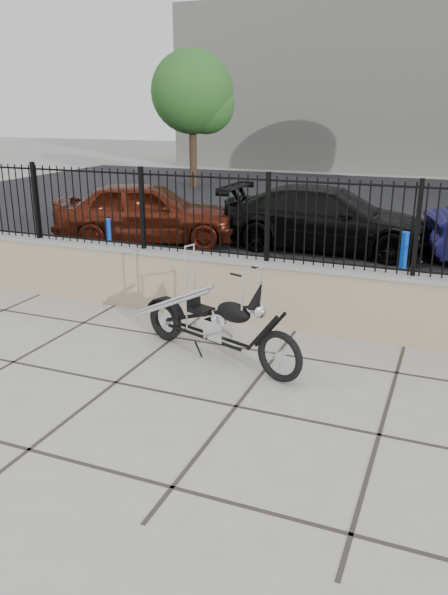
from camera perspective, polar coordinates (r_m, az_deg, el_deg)
ground_plane at (r=6.92m, az=-10.59°, el=-8.23°), size 90.00×90.00×0.00m
parking_lot at (r=18.26m, az=11.03°, el=8.30°), size 30.00×30.00×0.00m
retaining_wall at (r=8.79m, az=-2.07°, el=1.24°), size 14.00×0.36×0.96m
iron_fence at (r=8.54m, az=-2.15°, el=8.18°), size 14.00×0.08×1.20m
background_building at (r=31.86m, az=16.88°, el=19.23°), size 22.00×6.00×8.00m
chopper_motorcycle at (r=7.18m, az=-0.90°, el=-0.69°), size 2.41×1.19×1.44m
car_red at (r=13.72m, az=-7.52°, el=8.33°), size 4.57×3.02×1.45m
car_black at (r=13.12m, az=10.26°, el=7.61°), size 4.81×2.01×1.39m
bollard_a at (r=11.61m, az=-11.24°, el=5.18°), size 0.16×0.16×0.99m
bollard_b at (r=10.27m, az=17.19°, el=3.25°), size 0.13×0.13×1.07m
tree_left at (r=23.67m, az=-3.16°, el=19.90°), size 3.17×3.17×5.34m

